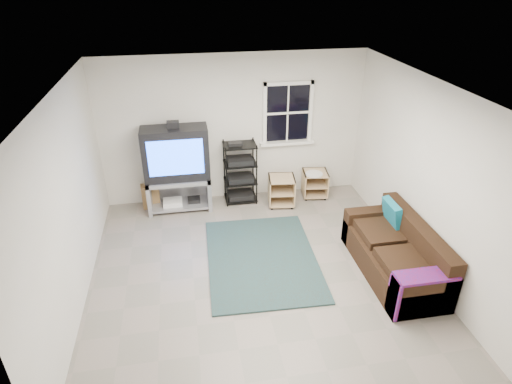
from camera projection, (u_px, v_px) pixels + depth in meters
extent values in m
plane|color=gray|center=(257.00, 271.00, 6.08)|extent=(4.60, 4.60, 0.00)
plane|color=white|center=(257.00, 89.00, 4.84)|extent=(4.60, 4.60, 0.00)
plane|color=silver|center=(234.00, 129.00, 7.45)|extent=(4.60, 0.00, 4.60)
plane|color=silver|center=(307.00, 322.00, 3.47)|extent=(4.60, 0.00, 4.60)
plane|color=silver|center=(68.00, 206.00, 5.11)|extent=(0.00, 4.60, 4.60)
plane|color=silver|center=(423.00, 176.00, 5.81)|extent=(0.00, 4.60, 4.60)
cube|color=black|center=(287.00, 113.00, 7.47)|extent=(0.80, 0.01, 1.02)
cube|color=white|center=(289.00, 83.00, 7.21)|extent=(0.88, 0.06, 0.06)
cube|color=white|center=(287.00, 143.00, 7.70)|extent=(0.98, 0.14, 0.05)
cube|color=white|center=(265.00, 114.00, 7.39)|extent=(0.06, 0.06, 1.10)
cube|color=white|center=(310.00, 112.00, 7.51)|extent=(0.06, 0.06, 1.10)
cube|color=white|center=(288.00, 113.00, 7.46)|extent=(0.78, 0.04, 0.04)
cube|color=#929299|center=(178.00, 179.00, 7.38)|extent=(1.09, 0.55, 0.07)
cube|color=#929299|center=(150.00, 195.00, 7.43)|extent=(0.07, 0.55, 0.60)
cube|color=#929299|center=(209.00, 190.00, 7.59)|extent=(0.07, 0.55, 0.60)
cube|color=#929299|center=(181.00, 204.00, 7.61)|extent=(0.96, 0.50, 0.04)
cube|color=#929299|center=(179.00, 186.00, 7.73)|extent=(1.09, 0.04, 0.60)
cube|color=silver|center=(173.00, 202.00, 7.53)|extent=(0.33, 0.26, 0.09)
cube|color=black|center=(194.00, 200.00, 7.63)|extent=(0.22, 0.20, 0.07)
cube|color=black|center=(176.00, 153.00, 7.15)|extent=(1.09, 0.46, 0.90)
cube|color=#1E55FF|center=(176.00, 158.00, 6.94)|extent=(0.90, 0.01, 0.61)
cube|color=black|center=(173.00, 125.00, 6.91)|extent=(0.20, 0.14, 0.11)
cylinder|color=black|center=(227.00, 178.00, 7.41)|extent=(0.02, 0.02, 1.14)
cylinder|color=black|center=(257.00, 176.00, 7.49)|extent=(0.02, 0.02, 1.14)
cylinder|color=black|center=(224.00, 169.00, 7.74)|extent=(0.02, 0.02, 1.14)
cylinder|color=black|center=(253.00, 167.00, 7.82)|extent=(0.02, 0.02, 1.14)
cube|color=black|center=(241.00, 198.00, 7.86)|extent=(0.57, 0.41, 0.02)
cube|color=black|center=(241.00, 195.00, 7.83)|extent=(0.45, 0.33, 0.09)
cube|color=black|center=(240.00, 181.00, 7.70)|extent=(0.57, 0.41, 0.02)
cube|color=black|center=(240.00, 178.00, 7.67)|extent=(0.45, 0.33, 0.09)
cube|color=black|center=(240.00, 163.00, 7.53)|extent=(0.57, 0.41, 0.02)
cube|color=black|center=(240.00, 160.00, 7.51)|extent=(0.45, 0.33, 0.09)
cube|color=black|center=(240.00, 145.00, 7.37)|extent=(0.57, 0.41, 0.02)
cube|color=tan|center=(282.00, 178.00, 7.51)|extent=(0.51, 0.51, 0.02)
cube|color=tan|center=(281.00, 201.00, 7.73)|extent=(0.51, 0.51, 0.02)
cube|color=tan|center=(269.00, 190.00, 7.61)|extent=(0.08, 0.45, 0.49)
cube|color=tan|center=(293.00, 190.00, 7.63)|extent=(0.08, 0.45, 0.49)
cube|color=tan|center=(280.00, 184.00, 7.81)|extent=(0.41, 0.07, 0.49)
cube|color=tan|center=(281.00, 191.00, 7.63)|extent=(0.46, 0.48, 0.02)
cylinder|color=black|center=(272.00, 208.00, 7.58)|extent=(0.05, 0.05, 0.05)
cylinder|color=black|center=(290.00, 198.00, 7.91)|extent=(0.05, 0.05, 0.05)
cube|color=tan|center=(316.00, 173.00, 7.81)|extent=(0.49, 0.49, 0.02)
cube|color=tan|center=(314.00, 193.00, 8.01)|extent=(0.49, 0.49, 0.02)
cube|color=tan|center=(304.00, 183.00, 7.90)|extent=(0.08, 0.44, 0.44)
cube|color=tan|center=(326.00, 183.00, 7.92)|extent=(0.08, 0.44, 0.44)
cube|color=tan|center=(313.00, 178.00, 8.10)|extent=(0.40, 0.07, 0.44)
cube|color=tan|center=(315.00, 184.00, 7.92)|extent=(0.45, 0.47, 0.02)
cylinder|color=black|center=(306.00, 199.00, 7.87)|extent=(0.05, 0.05, 0.05)
cylinder|color=black|center=(322.00, 190.00, 8.19)|extent=(0.05, 0.05, 0.05)
cylinder|color=silver|center=(314.00, 174.00, 7.72)|extent=(0.31, 0.31, 0.02)
cube|color=black|center=(393.00, 261.00, 5.96)|extent=(0.82, 1.82, 0.38)
cube|color=black|center=(417.00, 236.00, 5.83)|extent=(0.22, 1.82, 0.39)
cube|color=black|center=(370.00, 225.00, 6.61)|extent=(0.82, 0.22, 0.56)
cube|color=black|center=(423.00, 295.00, 5.23)|extent=(0.82, 0.22, 0.56)
cube|color=black|center=(403.00, 263.00, 5.52)|extent=(0.55, 0.65, 0.12)
cube|color=black|center=(379.00, 232.00, 6.15)|extent=(0.55, 0.65, 0.12)
cube|color=teal|center=(392.00, 213.00, 6.20)|extent=(0.18, 0.44, 0.38)
cube|color=#0E1D9B|center=(426.00, 276.00, 5.08)|extent=(0.75, 0.27, 0.04)
cube|color=#0E1D9B|center=(394.00, 298.00, 5.16)|extent=(0.04, 0.27, 0.53)
cube|color=black|center=(262.00, 258.00, 6.31)|extent=(1.66, 2.23, 0.03)
cube|color=#9F7947|center=(151.00, 196.00, 7.58)|extent=(0.33, 0.23, 0.43)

